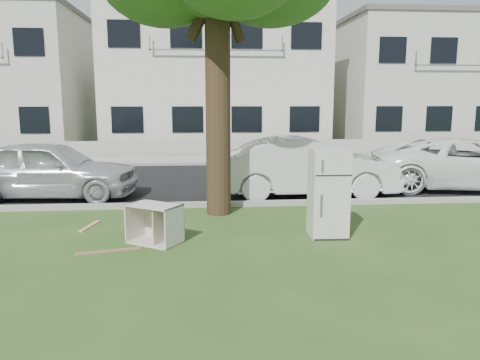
{
  "coord_description": "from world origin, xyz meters",
  "views": [
    {
      "loc": [
        -0.79,
        -8.44,
        2.54
      ],
      "look_at": [
        -0.02,
        0.6,
        0.96
      ],
      "focal_mm": 35.0,
      "sensor_mm": 36.0,
      "label": 1
    }
  ],
  "objects": [
    {
      "name": "car_left",
      "position": [
        -4.67,
        3.8,
        0.76
      ],
      "size": [
        4.57,
        2.14,
        1.51
      ],
      "primitive_type": "imported",
      "rotation": [
        0.0,
        0.0,
        1.49
      ],
      "color": "#B6B9BE",
      "rests_on": "ground"
    },
    {
      "name": "low_wall",
      "position": [
        0.0,
        12.6,
        0.35
      ],
      "size": [
        120.0,
        0.15,
        0.7
      ],
      "primitive_type": "cube",
      "color": "gray",
      "rests_on": "ground"
    },
    {
      "name": "car_right",
      "position": [
        6.78,
        4.09,
        0.73
      ],
      "size": [
        5.66,
        3.45,
        1.47
      ],
      "primitive_type": "imported",
      "rotation": [
        0.0,
        0.0,
        1.37
      ],
      "color": "white",
      "rests_on": "ground"
    },
    {
      "name": "car_center",
      "position": [
        1.98,
        3.5,
        0.77
      ],
      "size": [
        4.71,
        1.66,
        1.55
      ],
      "primitive_type": "imported",
      "rotation": [
        0.0,
        0.0,
        1.57
      ],
      "color": "silver",
      "rests_on": "ground"
    },
    {
      "name": "plank_b",
      "position": [
        -1.6,
        0.62,
        0.01
      ],
      "size": [
        0.83,
        0.24,
        0.02
      ],
      "primitive_type": "cube",
      "rotation": [
        0.0,
        0.0,
        -0.19
      ],
      "color": "tan",
      "rests_on": "ground"
    },
    {
      "name": "plank_c",
      "position": [
        -3.04,
        0.9,
        0.01
      ],
      "size": [
        0.27,
        0.82,
        0.02
      ],
      "primitive_type": "cube",
      "rotation": [
        0.0,
        0.0,
        1.35
      ],
      "color": "tan",
      "rests_on": "ground"
    },
    {
      "name": "road",
      "position": [
        0.0,
        6.0,
        0.01
      ],
      "size": [
        120.0,
        7.0,
        0.01
      ],
      "primitive_type": "cube",
      "color": "black",
      "rests_on": "ground"
    },
    {
      "name": "townhouse_center",
      "position": [
        0.0,
        17.5,
        3.72
      ],
      "size": [
        11.22,
        8.16,
        7.44
      ],
      "color": "silver",
      "rests_on": "ground"
    },
    {
      "name": "cabinet",
      "position": [
        -1.62,
        -0.29,
        0.35
      ],
      "size": [
        1.06,
        0.96,
        0.7
      ],
      "primitive_type": "cube",
      "rotation": [
        0.0,
        0.0,
        -0.58
      ],
      "color": "beige",
      "rests_on": "ground"
    },
    {
      "name": "kerb_far",
      "position": [
        0.0,
        9.55,
        0.0
      ],
      "size": [
        120.0,
        0.18,
        0.12
      ],
      "primitive_type": "cube",
      "color": "gray",
      "rests_on": "ground"
    },
    {
      "name": "sidewalk",
      "position": [
        0.0,
        11.0,
        0.01
      ],
      "size": [
        120.0,
        2.8,
        0.01
      ],
      "primitive_type": "cube",
      "color": "gray",
      "rests_on": "ground"
    },
    {
      "name": "fridge",
      "position": [
        1.56,
        -0.12,
        0.81
      ],
      "size": [
        0.69,
        0.64,
        1.63
      ],
      "primitive_type": "cube",
      "rotation": [
        0.0,
        0.0,
        -0.03
      ],
      "color": "silver",
      "rests_on": "ground"
    },
    {
      "name": "kerb_near",
      "position": [
        0.0,
        2.45,
        0.0
      ],
      "size": [
        120.0,
        0.18,
        0.12
      ],
      "primitive_type": "cube",
      "color": "gray",
      "rests_on": "ground"
    },
    {
      "name": "townhouse_right",
      "position": [
        12.0,
        17.5,
        3.42
      ],
      "size": [
        10.2,
        8.16,
        6.84
      ],
      "color": "beige",
      "rests_on": "ground"
    },
    {
      "name": "ground",
      "position": [
        0.0,
        0.0,
        0.0
      ],
      "size": [
        120.0,
        120.0,
        0.0
      ],
      "primitive_type": "plane",
      "color": "#294A1A"
    },
    {
      "name": "plank_a",
      "position": [
        -2.36,
        -0.73,
        0.01
      ],
      "size": [
        1.06,
        0.33,
        0.02
      ],
      "primitive_type": "cube",
      "rotation": [
        0.0,
        0.0,
        0.23
      ],
      "color": "#916046",
      "rests_on": "ground"
    }
  ]
}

